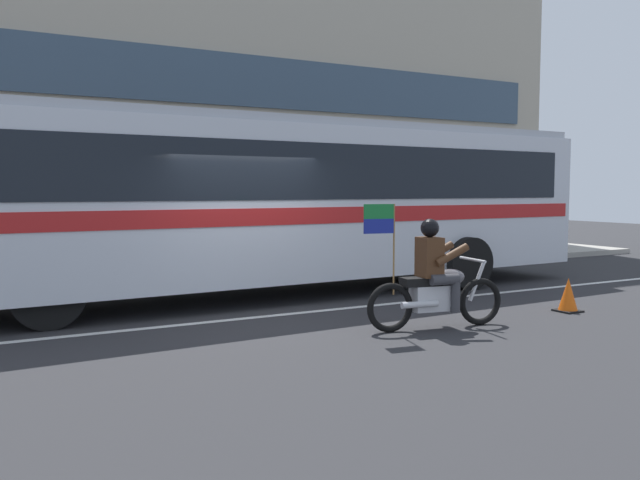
{
  "coord_description": "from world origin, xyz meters",
  "views": [
    {
      "loc": [
        -3.85,
        -9.75,
        1.97
      ],
      "look_at": [
        1.23,
        -0.32,
        1.13
      ],
      "focal_mm": 36.31,
      "sensor_mm": 36.0,
      "label": 1
    }
  ],
  "objects_px": {
    "fire_hydrant": "(352,247)",
    "traffic_cone": "(568,296)",
    "motorcycle_with_rider": "(435,282)",
    "transit_bus": "(276,194)"
  },
  "relations": [
    {
      "from": "motorcycle_with_rider",
      "to": "traffic_cone",
      "type": "relative_size",
      "value": 3.96
    },
    {
      "from": "motorcycle_with_rider",
      "to": "fire_hydrant",
      "type": "bearing_deg",
      "value": 68.03
    },
    {
      "from": "transit_bus",
      "to": "fire_hydrant",
      "type": "relative_size",
      "value": 17.66
    },
    {
      "from": "traffic_cone",
      "to": "transit_bus",
      "type": "bearing_deg",
      "value": 132.79
    },
    {
      "from": "transit_bus",
      "to": "motorcycle_with_rider",
      "type": "bearing_deg",
      "value": -78.55
    },
    {
      "from": "transit_bus",
      "to": "traffic_cone",
      "type": "xyz_separation_m",
      "value": [
        3.46,
        -3.74,
        -1.63
      ]
    },
    {
      "from": "motorcycle_with_rider",
      "to": "fire_hydrant",
      "type": "xyz_separation_m",
      "value": [
        2.79,
        6.9,
        -0.15
      ]
    },
    {
      "from": "transit_bus",
      "to": "fire_hydrant",
      "type": "height_order",
      "value": "transit_bus"
    },
    {
      "from": "fire_hydrant",
      "to": "traffic_cone",
      "type": "xyz_separation_m",
      "value": [
        -0.08,
        -6.9,
        -0.26
      ]
    },
    {
      "from": "fire_hydrant",
      "to": "traffic_cone",
      "type": "bearing_deg",
      "value": -90.65
    }
  ]
}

